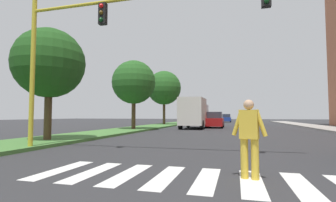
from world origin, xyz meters
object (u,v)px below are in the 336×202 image
Objects in this scene: traffic_light_gantry at (104,32)px; sedan_far_horizon at (227,118)px; pedestrian_performer at (249,135)px; tree_mid at (49,63)px; tree_far at (134,82)px; truck_box_delivery at (194,113)px; sedan_distant at (252,119)px; tree_distant at (164,88)px; sedan_midblock at (215,120)px.

traffic_light_gantry is 44.62m from sedan_far_horizon.
pedestrian_performer is at bearing -87.46° from sedan_far_horizon.
tree_far is (0.17, 10.46, 0.38)m from tree_mid.
tree_far is at bearing -134.54° from truck_box_delivery.
sedan_far_horizon is (-4.19, 13.47, -0.04)m from sedan_distant.
truck_box_delivery is at bearing 102.46° from pedestrian_performer.
traffic_light_gantry is at bearing -71.55° from tree_far.
tree_mid is 10.47m from tree_far.
tree_distant is 9.87m from truck_box_delivery.
truck_box_delivery is at bearing 72.16° from tree_mid.
sedan_distant is 1.05× the size of sedan_far_horizon.
sedan_far_horizon is (7.30, 41.95, -3.22)m from tree_mid.
pedestrian_performer reaches higher than sedan_far_horizon.
tree_mid is 1.30× the size of sedan_far_horizon.
traffic_light_gantry is at bearing -93.65° from sedan_far_horizon.
pedestrian_performer is (4.90, -2.41, -3.48)m from traffic_light_gantry.
tree_distant reaches higher than truck_box_delivery.
pedestrian_performer is at bearing -27.32° from tree_mid.
tree_far is 1.51× the size of sedan_midblock.
tree_far is 7.31m from truck_box_delivery.
traffic_light_gantry is at bearing -102.79° from sedan_distant.
tree_mid is 30.87m from sedan_distant.
sedan_far_horizon is at bearing 86.35° from traffic_light_gantry.
tree_mid is 22.77m from tree_distant.
tree_distant is 1.80× the size of sedan_midblock.
tree_mid is at bearing 152.68° from pedestrian_performer.
pedestrian_performer is 0.39× the size of sedan_far_horizon.
sedan_midblock is 24.52m from sedan_far_horizon.
tree_far is at bearing 108.45° from traffic_light_gantry.
traffic_light_gantry is 2.40× the size of sedan_far_horizon.
sedan_far_horizon is at bearing 67.92° from tree_distant.
pedestrian_performer is at bearing -26.18° from traffic_light_gantry.
tree_distant is at bearing 144.38° from sedan_midblock.
sedan_distant is (11.32, 18.02, -3.56)m from tree_far.
tree_distant is (-0.50, 22.73, 1.21)m from tree_mid.
traffic_light_gantry is 20.34m from sedan_midblock.
truck_box_delivery is (-1.96, -2.14, 0.83)m from sedan_midblock.
pedestrian_performer is 33.39m from sedan_distant.
tree_distant reaches higher than tree_far.
tree_mid is 1.37× the size of sedan_midblock.
sedan_midblock and sedan_distant have the same top height.
sedan_midblock is at bearing 46.08° from tree_far.
tree_mid reaches higher than sedan_midblock.
tree_far is 32.49m from sedan_far_horizon.
truck_box_delivery is (4.76, 4.83, -2.74)m from tree_far.
tree_far is 18.18m from pedestrian_performer.
tree_distant is 25.66m from traffic_light_gantry.
tree_distant reaches higher than sedan_far_horizon.
tree_mid is at bearing -99.87° from sedan_far_horizon.
tree_mid is 19.01m from sedan_midblock.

